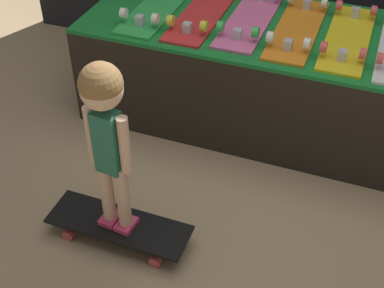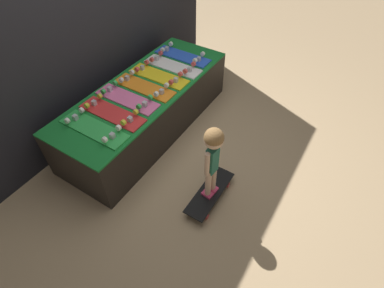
% 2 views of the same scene
% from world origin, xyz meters
% --- Properties ---
extents(ground_plane, '(16.00, 16.00, 0.00)m').
position_xyz_m(ground_plane, '(0.00, 0.00, 0.00)').
color(ground_plane, tan).
extents(display_rack, '(2.22, 0.81, 0.57)m').
position_xyz_m(display_rack, '(0.00, 0.50, 0.29)').
color(display_rack, black).
rests_on(display_rack, ground_plane).
extents(skateboard_green_on_rack, '(0.21, 0.71, 0.09)m').
position_xyz_m(skateboard_green_on_rack, '(-0.76, 0.48, 0.59)').
color(skateboard_green_on_rack, green).
rests_on(skateboard_green_on_rack, display_rack).
extents(skateboard_red_on_rack, '(0.21, 0.71, 0.09)m').
position_xyz_m(skateboard_red_on_rack, '(-0.51, 0.49, 0.59)').
color(skateboard_red_on_rack, red).
rests_on(skateboard_red_on_rack, display_rack).
extents(skateboard_pink_on_rack, '(0.21, 0.71, 0.09)m').
position_xyz_m(skateboard_pink_on_rack, '(-0.25, 0.51, 0.59)').
color(skateboard_pink_on_rack, pink).
rests_on(skateboard_pink_on_rack, display_rack).
extents(skateboard_orange_on_rack, '(0.21, 0.71, 0.09)m').
position_xyz_m(skateboard_orange_on_rack, '(0.00, 0.49, 0.59)').
color(skateboard_orange_on_rack, orange).
rests_on(skateboard_orange_on_rack, display_rack).
extents(skateboard_yellow_on_rack, '(0.21, 0.71, 0.09)m').
position_xyz_m(skateboard_yellow_on_rack, '(0.25, 0.49, 0.59)').
color(skateboard_yellow_on_rack, yellow).
rests_on(skateboard_yellow_on_rack, display_rack).
extents(skateboard_on_floor, '(0.64, 0.21, 0.09)m').
position_xyz_m(skateboard_on_floor, '(-0.50, -0.63, 0.07)').
color(skateboard_on_floor, black).
rests_on(skateboard_on_floor, ground_plane).
extents(child, '(0.19, 0.16, 0.81)m').
position_xyz_m(child, '(-0.50, -0.63, 0.66)').
color(child, '#E03D6B').
rests_on(child, skateboard_on_floor).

